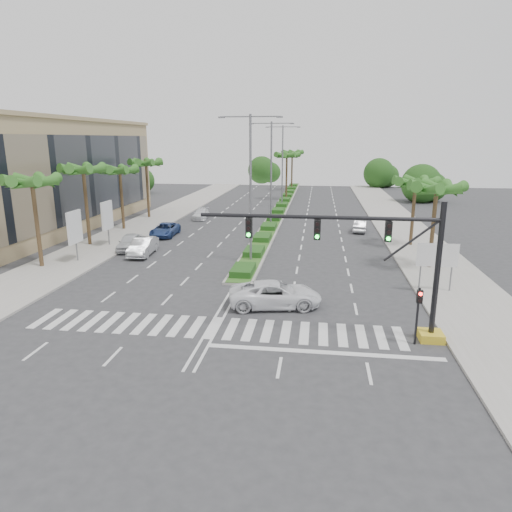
% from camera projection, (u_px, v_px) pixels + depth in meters
% --- Properties ---
extents(ground, '(160.00, 160.00, 0.00)m').
position_uv_depth(ground, '(213.00, 328.00, 25.14)').
color(ground, '#333335').
rests_on(ground, ground).
extents(footpath_right, '(6.00, 120.00, 0.15)m').
position_uv_depth(footpath_right, '(422.00, 250.00, 42.30)').
color(footpath_right, gray).
rests_on(footpath_right, ground).
extents(footpath_left, '(6.00, 120.00, 0.15)m').
position_uv_depth(footpath_left, '(112.00, 241.00, 46.31)').
color(footpath_left, gray).
rests_on(footpath_left, ground).
extents(median, '(2.20, 75.00, 0.20)m').
position_uv_depth(median, '(281.00, 208.00, 68.28)').
color(median, gray).
rests_on(median, ground).
extents(median_grass, '(1.80, 75.00, 0.04)m').
position_uv_depth(median_grass, '(281.00, 207.00, 68.25)').
color(median_grass, '#385B1F').
rests_on(median_grass, median).
extents(building, '(12.00, 36.00, 12.00)m').
position_uv_depth(building, '(41.00, 176.00, 52.02)').
color(building, tan).
rests_on(building, ground).
extents(signal_gantry, '(12.60, 1.20, 7.20)m').
position_uv_depth(signal_gantry, '(391.00, 274.00, 23.05)').
color(signal_gantry, gold).
rests_on(signal_gantry, ground).
extents(pedestrian_signal, '(0.28, 0.36, 3.00)m').
position_uv_depth(pedestrian_signal, '(418.00, 307.00, 22.58)').
color(pedestrian_signal, black).
rests_on(pedestrian_signal, ground).
extents(direction_sign, '(2.70, 0.11, 3.40)m').
position_uv_depth(direction_sign, '(437.00, 257.00, 30.41)').
color(direction_sign, slate).
rests_on(direction_sign, ground).
extents(billboard_near, '(0.18, 2.10, 4.35)m').
position_uv_depth(billboard_near, '(75.00, 228.00, 37.83)').
color(billboard_near, slate).
rests_on(billboard_near, ground).
extents(billboard_far, '(0.18, 2.10, 4.35)m').
position_uv_depth(billboard_far, '(107.00, 216.00, 43.58)').
color(billboard_far, slate).
rests_on(billboard_far, ground).
extents(palm_left_near, '(4.57, 4.68, 7.55)m').
position_uv_depth(palm_left_near, '(32.00, 184.00, 35.24)').
color(palm_left_near, brown).
rests_on(palm_left_near, ground).
extents(palm_left_mid, '(4.57, 4.68, 7.95)m').
position_uv_depth(palm_left_mid, '(83.00, 172.00, 42.82)').
color(palm_left_mid, brown).
rests_on(palm_left_mid, ground).
extents(palm_left_far, '(4.57, 4.68, 7.35)m').
position_uv_depth(palm_left_far, '(120.00, 172.00, 50.64)').
color(palm_left_far, brown).
rests_on(palm_left_far, ground).
extents(palm_left_end, '(4.57, 4.68, 7.75)m').
position_uv_depth(palm_left_end, '(146.00, 165.00, 58.22)').
color(palm_left_end, brown).
rests_on(palm_left_end, ground).
extents(palm_right_near, '(4.57, 4.68, 7.05)m').
position_uv_depth(palm_right_near, '(436.00, 191.00, 35.11)').
color(palm_right_near, brown).
rests_on(palm_right_near, ground).
extents(palm_right_far, '(4.57, 4.68, 6.75)m').
position_uv_depth(palm_right_far, '(415.00, 185.00, 42.85)').
color(palm_right_far, brown).
rests_on(palm_right_far, ground).
extents(palm_median_a, '(4.57, 4.68, 8.05)m').
position_uv_depth(palm_median_a, '(287.00, 157.00, 76.11)').
color(palm_median_a, brown).
rests_on(palm_median_a, ground).
extents(palm_median_b, '(4.57, 4.68, 8.05)m').
position_uv_depth(palm_median_b, '(292.00, 154.00, 90.50)').
color(palm_median_b, brown).
rests_on(palm_median_b, ground).
extents(streetlight_near, '(5.10, 0.25, 12.00)m').
position_uv_depth(streetlight_near, '(251.00, 181.00, 36.87)').
color(streetlight_near, slate).
rests_on(streetlight_near, ground).
extents(streetlight_mid, '(5.10, 0.25, 12.00)m').
position_uv_depth(streetlight_mid, '(271.00, 169.00, 52.22)').
color(streetlight_mid, slate).
rests_on(streetlight_mid, ground).
extents(streetlight_far, '(5.10, 0.25, 12.00)m').
position_uv_depth(streetlight_far, '(282.00, 162.00, 67.57)').
color(streetlight_far, slate).
rests_on(streetlight_far, ground).
extents(car_parked_a, '(2.37, 4.66, 1.52)m').
position_uv_depth(car_parked_a, '(130.00, 242.00, 42.49)').
color(car_parked_a, silver).
rests_on(car_parked_a, ground).
extents(car_parked_b, '(2.01, 4.87, 1.57)m').
position_uv_depth(car_parked_b, '(143.00, 246.00, 40.74)').
color(car_parked_b, '#BABCC0').
rests_on(car_parked_b, ground).
extents(car_parked_c, '(2.45, 5.05, 1.38)m').
position_uv_depth(car_parked_c, '(165.00, 230.00, 48.71)').
color(car_parked_c, navy).
rests_on(car_parked_c, ground).
extents(car_parked_d, '(2.16, 4.51, 1.27)m').
position_uv_depth(car_parked_d, '(201.00, 214.00, 59.31)').
color(car_parked_d, white).
rests_on(car_parked_d, ground).
extents(car_crossing, '(6.08, 3.61, 1.58)m').
position_uv_depth(car_crossing, '(275.00, 294.00, 28.18)').
color(car_crossing, white).
rests_on(car_crossing, ground).
extents(car_right, '(1.88, 4.05, 1.28)m').
position_uv_depth(car_right, '(360.00, 226.00, 51.01)').
color(car_right, '#AFAFB4').
rests_on(car_right, ground).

